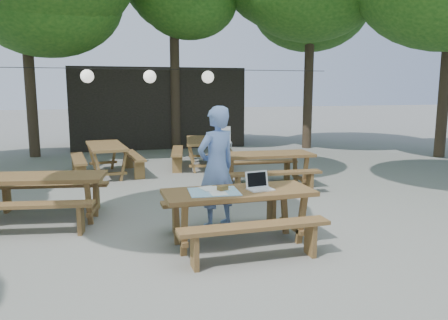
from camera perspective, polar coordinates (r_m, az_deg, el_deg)
name	(u,v)px	position (r m, az deg, el deg)	size (l,w,h in m)	color
ground	(216,233)	(6.51, -1.11, -9.47)	(80.00, 80.00, 0.00)	#61615C
pavilion	(155,107)	(16.59, -8.96, 6.87)	(6.00, 3.00, 2.80)	black
main_picnic_table	(238,216)	(5.95, 1.89, -7.37)	(2.00, 1.58, 0.75)	#50341C
picnic_table_nw	(40,198)	(7.49, -22.88, -4.61)	(2.15, 1.89, 0.75)	#50341C
picnic_table_ne	(264,170)	(9.25, 5.31, -1.33)	(2.05, 1.70, 0.75)	#50341C
picnic_table_far_w	(107,160)	(10.95, -15.08, 0.06)	(1.75, 2.07, 0.75)	#50341C
picnic_table_far_e	(202,153)	(11.66, -2.90, 0.93)	(1.92, 2.17, 0.75)	#50341C
woman	(216,167)	(6.57, -0.99, -0.96)	(0.67, 0.44, 1.85)	#7FA1E9
plastic_chair	(224,147)	(13.76, 0.04, 1.69)	(0.51, 0.51, 0.90)	white
laptop	(259,185)	(5.92, 4.56, -3.24)	(0.36, 0.30, 0.24)	white
tabletop_clutter	(216,191)	(5.78, -1.09, -4.04)	(0.70, 0.63, 0.08)	#3B9CCC
paper_lanterns	(150,76)	(12.03, -9.61, 10.71)	(9.00, 0.34, 0.38)	black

